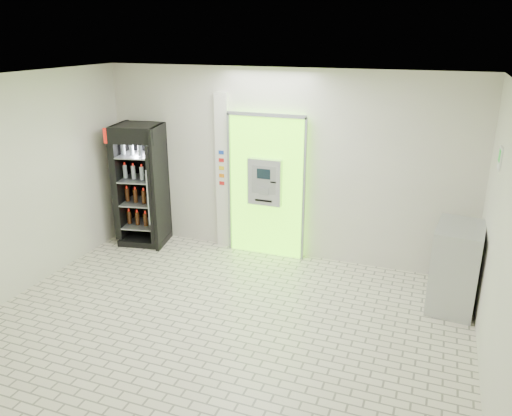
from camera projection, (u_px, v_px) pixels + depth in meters
The scene contains 7 objects.
ground at pixel (217, 330), 6.17m from camera, with size 6.00×6.00×0.00m, color beige.
room_shell at pixel (213, 188), 5.56m from camera, with size 6.00×6.00×6.00m.
atm_assembly at pixel (267, 185), 7.98m from camera, with size 1.30×0.24×2.33m.
pillar at pixel (223, 172), 8.23m from camera, with size 0.22×0.11×2.60m.
beverage_cooler at pixel (143, 187), 8.52m from camera, with size 0.89×0.84×2.06m.
steel_cabinet at pixel (456, 267), 6.55m from camera, with size 0.66×0.91×1.15m.
exit_sign at pixel (500, 158), 5.72m from camera, with size 0.02×0.22×0.26m.
Camera 1 is at (2.30, -4.82, 3.49)m, focal length 35.00 mm.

